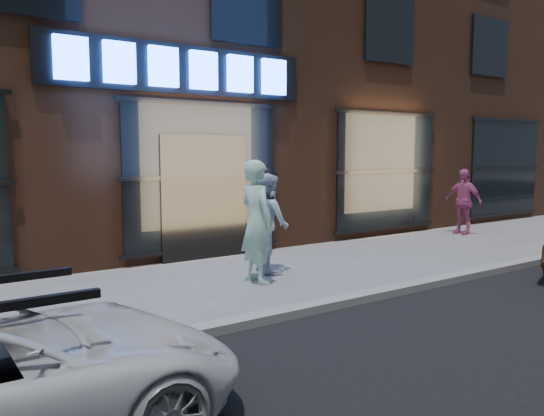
% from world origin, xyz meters
% --- Properties ---
extents(ground, '(90.00, 90.00, 0.00)m').
position_xyz_m(ground, '(0.00, 0.00, 0.00)').
color(ground, slate).
rests_on(ground, ground).
extents(curb, '(60.00, 0.25, 0.12)m').
position_xyz_m(curb, '(0.00, 0.00, 0.06)').
color(curb, gray).
rests_on(curb, ground).
extents(storefront_building, '(30.20, 8.28, 10.30)m').
position_xyz_m(storefront_building, '(-0.00, 7.99, 5.15)').
color(storefront_building, '#54301E').
rests_on(storefront_building, ground).
extents(man_bowtie, '(0.49, 0.73, 1.96)m').
position_xyz_m(man_bowtie, '(-0.17, 1.75, 0.98)').
color(man_bowtie, '#B2EAC9').
rests_on(man_bowtie, ground).
extents(man_cap, '(0.77, 0.92, 1.72)m').
position_xyz_m(man_cap, '(0.43, 2.32, 0.86)').
color(man_cap, silver).
rests_on(man_cap, ground).
extents(passerby, '(0.54, 1.02, 1.65)m').
position_xyz_m(passerby, '(6.83, 3.05, 0.82)').
color(passerby, '#C24F8E').
rests_on(passerby, ground).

